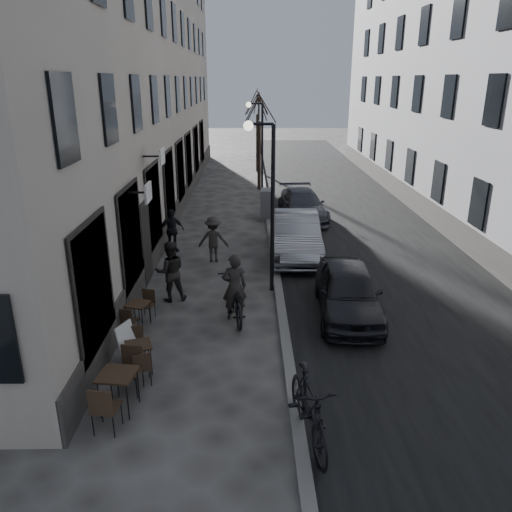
{
  "coord_description": "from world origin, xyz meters",
  "views": [
    {
      "loc": [
        -0.68,
        -8.21,
        6.18
      ],
      "look_at": [
        -0.51,
        4.09,
        1.8
      ],
      "focal_mm": 35.0,
      "sensor_mm": 36.0,
      "label": 1
    }
  ],
  "objects_px": {
    "car_near": "(348,291)",
    "car_far": "(302,205)",
    "bicycle": "(234,299)",
    "utility_cabinet": "(266,204)",
    "car_mid": "(295,235)",
    "tree_near": "(259,107)",
    "pedestrian_near": "(170,271)",
    "pedestrian_far": "(172,230)",
    "bistro_set_a": "(119,388)",
    "moped": "(309,408)",
    "bistro_set_c": "(138,312)",
    "streetlamp_far": "(259,141)",
    "pedestrian_mid": "(213,239)",
    "bistro_set_b": "(139,355)",
    "sign_board": "(129,347)",
    "tree_far": "(257,103)",
    "streetlamp_near": "(267,189)"
  },
  "relations": [
    {
      "from": "sign_board",
      "to": "moped",
      "type": "height_order",
      "value": "moped"
    },
    {
      "from": "bistro_set_c",
      "to": "pedestrian_far",
      "type": "height_order",
      "value": "pedestrian_far"
    },
    {
      "from": "streetlamp_far",
      "to": "pedestrian_mid",
      "type": "xyz_separation_m",
      "value": [
        -1.79,
        -9.38,
        -2.34
      ]
    },
    {
      "from": "bistro_set_a",
      "to": "car_mid",
      "type": "distance_m",
      "value": 10.05
    },
    {
      "from": "utility_cabinet",
      "to": "car_near",
      "type": "relative_size",
      "value": 0.34
    },
    {
      "from": "bistro_set_a",
      "to": "sign_board",
      "type": "relative_size",
      "value": 1.75
    },
    {
      "from": "streetlamp_near",
      "to": "streetlamp_far",
      "type": "xyz_separation_m",
      "value": [
        0.0,
        12.0,
        0.0
      ]
    },
    {
      "from": "tree_far",
      "to": "bistro_set_c",
      "type": "bearing_deg",
      "value": -98.55
    },
    {
      "from": "bistro_set_b",
      "to": "pedestrian_mid",
      "type": "height_order",
      "value": "pedestrian_mid"
    },
    {
      "from": "car_mid",
      "to": "car_near",
      "type": "bearing_deg",
      "value": -77.13
    },
    {
      "from": "bistro_set_c",
      "to": "pedestrian_far",
      "type": "bearing_deg",
      "value": 105.59
    },
    {
      "from": "sign_board",
      "to": "utility_cabinet",
      "type": "relative_size",
      "value": 0.7
    },
    {
      "from": "pedestrian_near",
      "to": "pedestrian_far",
      "type": "xyz_separation_m",
      "value": [
        -0.61,
        4.42,
        -0.08
      ]
    },
    {
      "from": "bistro_set_c",
      "to": "moped",
      "type": "relative_size",
      "value": 0.62
    },
    {
      "from": "bistro_set_b",
      "to": "car_near",
      "type": "xyz_separation_m",
      "value": [
        5.15,
        2.8,
        0.29
      ]
    },
    {
      "from": "streetlamp_far",
      "to": "bistro_set_b",
      "type": "xyz_separation_m",
      "value": [
        -2.97,
        -16.52,
        -2.75
      ]
    },
    {
      "from": "streetlamp_far",
      "to": "car_far",
      "type": "relative_size",
      "value": 1.12
    },
    {
      "from": "car_mid",
      "to": "streetlamp_near",
      "type": "bearing_deg",
      "value": -108.79
    },
    {
      "from": "car_near",
      "to": "car_far",
      "type": "height_order",
      "value": "car_near"
    },
    {
      "from": "pedestrian_mid",
      "to": "car_far",
      "type": "relative_size",
      "value": 0.36
    },
    {
      "from": "tree_near",
      "to": "utility_cabinet",
      "type": "bearing_deg",
      "value": -88.27
    },
    {
      "from": "streetlamp_far",
      "to": "sign_board",
      "type": "bearing_deg",
      "value": -101.5
    },
    {
      "from": "car_far",
      "to": "bicycle",
      "type": "bearing_deg",
      "value": -110.68
    },
    {
      "from": "pedestrian_far",
      "to": "bistro_set_b",
      "type": "bearing_deg",
      "value": -115.54
    },
    {
      "from": "tree_near",
      "to": "pedestrian_near",
      "type": "bearing_deg",
      "value": -100.43
    },
    {
      "from": "sign_board",
      "to": "streetlamp_near",
      "type": "bearing_deg",
      "value": 75.87
    },
    {
      "from": "car_mid",
      "to": "moped",
      "type": "xyz_separation_m",
      "value": [
        -0.65,
        -10.02,
        -0.11
      ]
    },
    {
      "from": "bicycle",
      "to": "car_far",
      "type": "xyz_separation_m",
      "value": [
        2.88,
        10.25,
        0.1
      ]
    },
    {
      "from": "pedestrian_mid",
      "to": "moped",
      "type": "bearing_deg",
      "value": 106.41
    },
    {
      "from": "tree_near",
      "to": "bistro_set_a",
      "type": "distance_m",
      "value": 21.54
    },
    {
      "from": "bicycle",
      "to": "bistro_set_c",
      "type": "bearing_deg",
      "value": 0.61
    },
    {
      "from": "tree_near",
      "to": "car_mid",
      "type": "height_order",
      "value": "tree_near"
    },
    {
      "from": "bistro_set_b",
      "to": "pedestrian_near",
      "type": "xyz_separation_m",
      "value": [
        0.15,
        3.83,
        0.49
      ]
    },
    {
      "from": "pedestrian_near",
      "to": "pedestrian_far",
      "type": "height_order",
      "value": "pedestrian_near"
    },
    {
      "from": "streetlamp_far",
      "to": "pedestrian_far",
      "type": "xyz_separation_m",
      "value": [
        -3.43,
        -8.27,
        -2.34
      ]
    },
    {
      "from": "sign_board",
      "to": "car_near",
      "type": "xyz_separation_m",
      "value": [
        5.47,
        2.42,
        0.31
      ]
    },
    {
      "from": "streetlamp_far",
      "to": "pedestrian_mid",
      "type": "relative_size",
      "value": 3.1
    },
    {
      "from": "bistro_set_a",
      "to": "bistro_set_b",
      "type": "xyz_separation_m",
      "value": [
        0.11,
        1.37,
        -0.09
      ]
    },
    {
      "from": "utility_cabinet",
      "to": "bistro_set_a",
      "type": "bearing_deg",
      "value": -98.94
    },
    {
      "from": "moped",
      "to": "pedestrian_near",
      "type": "bearing_deg",
      "value": 108.97
    },
    {
      "from": "utility_cabinet",
      "to": "streetlamp_far",
      "type": "bearing_deg",
      "value": 98.54
    },
    {
      "from": "pedestrian_far",
      "to": "tree_near",
      "type": "bearing_deg",
      "value": 44.03
    },
    {
      "from": "streetlamp_near",
      "to": "bistro_set_b",
      "type": "distance_m",
      "value": 6.07
    },
    {
      "from": "utility_cabinet",
      "to": "pedestrian_near",
      "type": "xyz_separation_m",
      "value": [
        -3.09,
        -9.06,
        0.21
      ]
    },
    {
      "from": "tree_far",
      "to": "car_mid",
      "type": "height_order",
      "value": "tree_far"
    },
    {
      "from": "bistro_set_c",
      "to": "bicycle",
      "type": "bearing_deg",
      "value": 26.28
    },
    {
      "from": "utility_cabinet",
      "to": "pedestrian_near",
      "type": "height_order",
      "value": "pedestrian_near"
    },
    {
      "from": "pedestrian_mid",
      "to": "bistro_set_b",
      "type": "bearing_deg",
      "value": 83.26
    },
    {
      "from": "streetlamp_near",
      "to": "bistro_set_b",
      "type": "bearing_deg",
      "value": -123.28
    },
    {
      "from": "car_mid",
      "to": "bicycle",
      "type": "bearing_deg",
      "value": -111.05
    }
  ]
}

